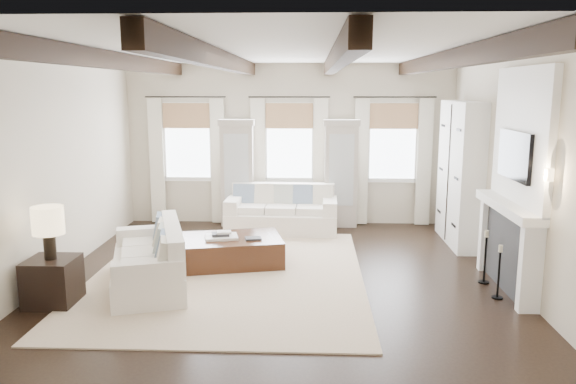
{
  "coord_description": "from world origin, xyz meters",
  "views": [
    {
      "loc": [
        0.43,
        -7.48,
        2.73
      ],
      "look_at": [
        0.08,
        0.98,
        1.15
      ],
      "focal_mm": 35.0,
      "sensor_mm": 36.0,
      "label": 1
    }
  ],
  "objects_px": {
    "sofa_left": "(152,262)",
    "side_table_front": "(53,281)",
    "sofa_back": "(282,213)",
    "ottoman": "(228,251)",
    "side_table_back": "(236,211)"
  },
  "relations": [
    {
      "from": "sofa_back",
      "to": "sofa_left",
      "type": "bearing_deg",
      "value": -117.85
    },
    {
      "from": "sofa_back",
      "to": "side_table_front",
      "type": "xyz_separation_m",
      "value": [
        -2.73,
        -3.81,
        -0.06
      ]
    },
    {
      "from": "side_table_front",
      "to": "side_table_back",
      "type": "height_order",
      "value": "side_table_front"
    },
    {
      "from": "sofa_left",
      "to": "ottoman",
      "type": "relative_size",
      "value": 1.33
    },
    {
      "from": "sofa_back",
      "to": "side_table_front",
      "type": "relative_size",
      "value": 3.55
    },
    {
      "from": "sofa_back",
      "to": "side_table_front",
      "type": "distance_m",
      "value": 4.69
    },
    {
      "from": "sofa_left",
      "to": "ottoman",
      "type": "distance_m",
      "value": 1.36
    },
    {
      "from": "side_table_back",
      "to": "side_table_front",
      "type": "bearing_deg",
      "value": -112.28
    },
    {
      "from": "sofa_back",
      "to": "side_table_front",
      "type": "height_order",
      "value": "sofa_back"
    },
    {
      "from": "ottoman",
      "to": "side_table_front",
      "type": "xyz_separation_m",
      "value": [
        -1.99,
        -1.71,
        0.08
      ]
    },
    {
      "from": "sofa_back",
      "to": "sofa_left",
      "type": "height_order",
      "value": "sofa_back"
    },
    {
      "from": "sofa_back",
      "to": "ottoman",
      "type": "distance_m",
      "value": 2.23
    },
    {
      "from": "sofa_left",
      "to": "side_table_front",
      "type": "bearing_deg",
      "value": -147.28
    },
    {
      "from": "sofa_left",
      "to": "ottoman",
      "type": "xyz_separation_m",
      "value": [
        0.9,
        1.01,
        -0.13
      ]
    },
    {
      "from": "ottoman",
      "to": "side_table_back",
      "type": "xyz_separation_m",
      "value": [
        -0.22,
        2.61,
        0.07
      ]
    }
  ]
}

